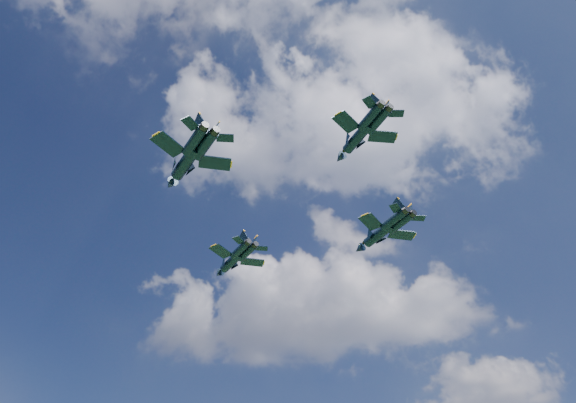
# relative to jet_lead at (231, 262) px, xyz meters

# --- Properties ---
(jet_lead) EXTENTS (13.86, 13.76, 3.76)m
(jet_lead) POSITION_rel_jet_lead_xyz_m (0.00, 0.00, 0.00)
(jet_lead) COLOR black
(jet_left) EXTENTS (15.42, 15.81, 4.25)m
(jet_left) POSITION_rel_jet_lead_xyz_m (0.89, -29.22, 0.26)
(jet_left) COLOR black
(jet_right) EXTENTS (14.87, 14.90, 4.05)m
(jet_right) POSITION_rel_jet_lead_xyz_m (29.67, -1.61, 1.16)
(jet_right) COLOR black
(jet_slot) EXTENTS (11.88, 13.31, 3.44)m
(jet_slot) POSITION_rel_jet_lead_xyz_m (28.73, -29.65, -0.33)
(jet_slot) COLOR black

